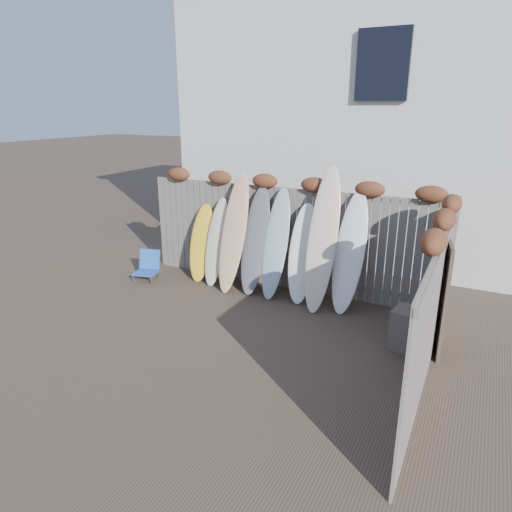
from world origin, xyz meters
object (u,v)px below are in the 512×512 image
at_px(wooden_crate, 411,330).
at_px(lattice_panel, 442,294).
at_px(surfboard_0, 202,243).
at_px(beach_chair, 148,266).

height_order(wooden_crate, lattice_panel, lattice_panel).
distance_m(wooden_crate, surfboard_0, 4.53).
bearing_deg(lattice_panel, beach_chair, 167.63).
distance_m(wooden_crate, lattice_panel, 0.69).
bearing_deg(wooden_crate, surfboard_0, 166.16).
distance_m(lattice_panel, surfboard_0, 4.77).
bearing_deg(beach_chair, wooden_crate, -5.84).
relative_size(wooden_crate, surfboard_0, 0.39).
relative_size(beach_chair, surfboard_0, 0.37).
xyz_separation_m(wooden_crate, surfboard_0, (-4.38, 1.08, 0.47)).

